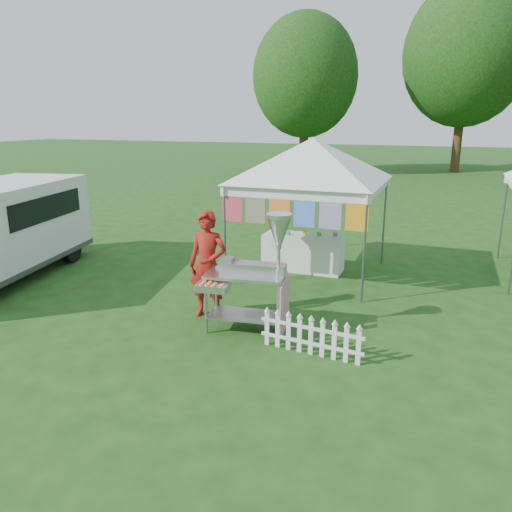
% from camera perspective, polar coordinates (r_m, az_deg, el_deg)
% --- Properties ---
extents(ground, '(120.00, 120.00, 0.00)m').
position_cam_1_polar(ground, '(8.25, -0.44, -8.85)').
color(ground, '#1F4313').
rests_on(ground, ground).
extents(canopy_main, '(4.24, 4.24, 3.45)m').
position_cam_1_polar(canopy_main, '(10.84, 6.51, 13.23)').
color(canopy_main, '#59595E').
rests_on(canopy_main, ground).
extents(tree_left, '(6.40, 6.40, 9.53)m').
position_cam_1_polar(tree_left, '(32.29, 5.66, 19.78)').
color(tree_left, '#3C2C15').
rests_on(tree_left, ground).
extents(tree_mid, '(7.60, 7.60, 11.52)m').
position_cam_1_polar(tree_mid, '(35.18, 22.91, 20.48)').
color(tree_mid, '#3C2C15').
rests_on(tree_mid, ground).
extents(donut_cart, '(1.43, 1.14, 1.97)m').
position_cam_1_polar(donut_cart, '(7.92, 0.21, -0.91)').
color(donut_cart, gray).
rests_on(donut_cart, ground).
extents(vendor, '(0.71, 0.49, 1.89)m').
position_cam_1_polar(vendor, '(8.67, -5.52, -1.01)').
color(vendor, maroon).
rests_on(vendor, ground).
extents(picket_fence, '(1.61, 0.20, 0.56)m').
position_cam_1_polar(picket_fence, '(7.49, 6.28, -9.15)').
color(picket_fence, silver).
rests_on(picket_fence, ground).
extents(display_table, '(1.80, 0.70, 0.82)m').
position_cam_1_polar(display_table, '(11.51, 5.39, 0.40)').
color(display_table, white).
rests_on(display_table, ground).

